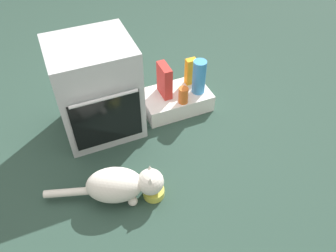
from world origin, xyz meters
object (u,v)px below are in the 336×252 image
Objects in this scene: oven at (96,89)px; food_bowl at (154,192)px; pantry_cabinet at (176,100)px; cat at (121,185)px; cereal_box at (164,80)px; juice_carton at (191,71)px; water_bottle at (199,77)px; sauce_jar at (183,95)px.

food_bowl is (0.14, -0.79, -0.35)m from oven.
pantry_cabinet is 1.00m from cat.
cat is at bearing -134.82° from pantry_cabinet.
oven is at bearing -178.45° from cereal_box.
juice_carton is at bearing 11.75° from cereal_box.
cereal_box is at bearing 62.83° from food_bowl.
cat is at bearing -94.22° from oven.
cereal_box is (0.41, 0.80, 0.26)m from food_bowl.
cereal_box is at bearing -168.25° from juice_carton.
cereal_box reaches higher than cat.
water_bottle reaches higher than pantry_cabinet.
pantry_cabinet is 0.30m from water_bottle.
water_bottle is 0.21m from sauce_jar.
juice_carton is (0.27, 0.06, -0.02)m from cereal_box.
juice_carton reaches higher than food_bowl.
oven reaches higher than water_bottle.
sauce_jar is 0.27m from juice_carton.
juice_carton is at bearing 25.91° from pantry_cabinet.
food_bowl is at bearing -122.99° from pantry_cabinet.
oven is 0.69m from sauce_jar.
sauce_jar is at bearing 51.62° from food_bowl.
water_bottle is (0.89, 0.66, 0.17)m from cat.
cereal_box is 0.20m from sauce_jar.
oven reaches higher than sauce_jar.
cereal_box is at bearing 161.66° from pantry_cabinet.
sauce_jar is (0.71, 0.58, 0.09)m from cat.
water_bottle reaches higher than cat.
cereal_box reaches higher than sauce_jar.
cereal_box is at bearing 164.00° from water_bottle.
sauce_jar is (0.51, 0.65, 0.19)m from food_bowl.
food_bowl is (-0.50, -0.77, -0.04)m from pantry_cabinet.
cat is 2.56× the size of water_bottle.
oven reaches higher than pantry_cabinet.
pantry_cabinet is 1.92× the size of water_bottle.
sauce_jar is at bearing 58.74° from cat.
juice_carton is at bearing 4.88° from oven.
cat is 1.19m from juice_carton.
water_bottle is (0.83, -0.06, -0.08)m from oven.
sauce_jar is at bearing -57.27° from cereal_box.
cereal_box is 0.93× the size of water_bottle.
cat is at bearing -129.71° from cereal_box.
pantry_cabinet is at bearing 165.15° from water_bottle.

